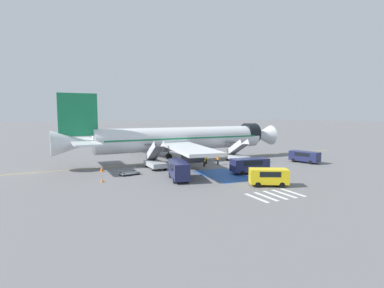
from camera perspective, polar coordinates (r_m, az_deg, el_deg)
The scene contains 23 objects.
ground_plane at distance 53.32m, azimuth -1.99°, elevation -3.20°, with size 600.00×600.00×0.00m, color slate.
apron_leadline_yellow at distance 52.84m, azimuth -1.64°, elevation -3.28°, with size 0.20×74.20×0.01m, color gold.
apron_stand_patch_blue at distance 41.18m, azimuth 6.10°, elevation -5.91°, with size 5.45×8.91×0.01m, color #2856A8.
apron_walkway_bar_0 at distance 30.86m, azimuth 12.15°, elevation -10.01°, with size 0.44×3.60×0.01m, color silver.
apron_walkway_bar_1 at distance 31.59m, azimuth 13.89°, elevation -9.67°, with size 0.44×3.60×0.01m, color silver.
apron_walkway_bar_2 at distance 32.35m, azimuth 15.54°, elevation -9.35°, with size 0.44×3.60×0.01m, color silver.
apron_walkway_bar_3 at distance 33.14m, azimuth 17.12°, elevation -9.03°, with size 0.44×3.60×0.01m, color silver.
apron_walkway_bar_4 at distance 33.95m, azimuth 18.62°, elevation -8.73°, with size 0.44×3.60×0.01m, color silver.
airliner at distance 52.09m, azimuth -2.32°, elevation 0.97°, with size 40.60×34.23×11.36m.
boarding_stairs_forward at distance 52.84m, azimuth 8.66°, elevation -2.25°, with size 2.21×5.24×4.09m.
boarding_stairs_aft at distance 46.01m, azimuth -7.02°, elevation -3.37°, with size 2.21×5.24×4.40m.
fuel_tanker at distance 70.61m, azimuth -14.32°, elevation 0.15°, with size 9.55×3.80×3.21m.
service_van_0 at distance 35.85m, azimuth 14.39°, elevation -5.87°, with size 4.71×3.72×2.00m.
service_van_1 at distance 54.60m, azimuth 20.65°, elevation -2.13°, with size 3.24×5.26×1.92m.
service_van_2 at distance 37.81m, azimuth -2.56°, elevation -4.78°, with size 3.06×5.71×2.36m.
service_van_3 at distance 42.76m, azimuth 10.92°, elevation -3.84°, with size 5.49×2.84×2.08m.
baggage_cart at distance 41.97m, azimuth -11.87°, elevation -5.43°, with size 2.83×1.94×0.87m.
ground_crew_0 at distance 47.43m, azimuth 2.36°, elevation -3.16°, with size 0.49×0.40×1.68m.
ground_crew_1 at distance 49.76m, azimuth 2.72°, elevation -2.69°, with size 0.44×0.26×1.74m.
ground_crew_2 at distance 49.10m, azimuth 4.96°, elevation -2.88°, with size 0.33×0.47×1.66m.
traffic_cone_0 at distance 45.42m, azimuth -16.79°, elevation -4.60°, with size 0.60×0.60×0.67m.
traffic_cone_1 at distance 38.42m, azimuth -16.71°, elevation -6.63°, with size 0.42×0.42×0.47m.
traffic_cone_2 at distance 47.56m, azimuth 8.21°, elevation -4.04°, with size 0.47×0.47×0.52m.
Camera 1 is at (-21.34, -48.15, 8.34)m, focal length 28.00 mm.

